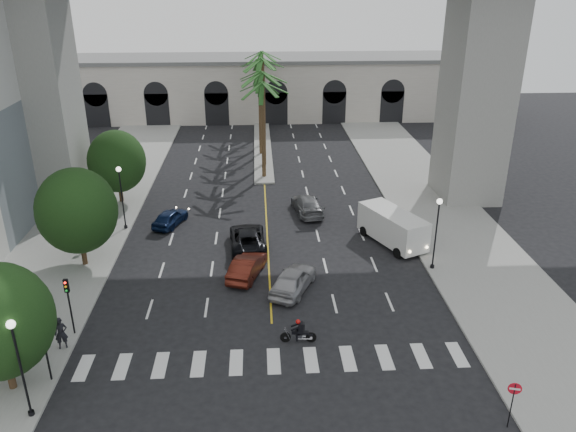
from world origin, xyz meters
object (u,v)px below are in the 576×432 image
object	(u,v)px
car_c	(248,238)
car_e	(170,218)
car_b	(247,266)
motorcycle_rider	(299,332)
pedestrian_a	(61,333)
car_d	(307,205)
lamp_post_left_far	(121,193)
car_a	(293,280)
lamp_post_right	(437,228)
pedestrian_b	(39,297)
traffic_signal_far	(68,297)
do_not_enter_sign	(513,395)
traffic_signal_near	(44,340)
lamp_post_left_near	(19,361)
cargo_van	(393,227)

from	to	relation	value
car_c	car_e	world-z (taller)	car_c
car_e	car_b	bearing A→B (deg)	146.04
motorcycle_rider	pedestrian_a	bearing A→B (deg)	-176.55
car_c	car_d	world-z (taller)	car_c
car_c	car_e	xyz separation A→B (m)	(-6.40, 4.46, -0.09)
lamp_post_left_far	car_e	world-z (taller)	lamp_post_left_far
car_a	car_c	size ratio (longest dim) A/B	0.85
lamp_post_right	motorcycle_rider	xyz separation A→B (m)	(-9.90, -7.86, -2.56)
car_d	pedestrian_b	distance (m)	22.89
car_d	traffic_signal_far	bearing A→B (deg)	41.55
car_a	do_not_enter_sign	xyz separation A→B (m)	(9.00, -12.60, 1.01)
traffic_signal_near	traffic_signal_far	size ratio (longest dim) A/B	1.00
lamp_post_left_near	pedestrian_a	size ratio (longest dim) A/B	2.87
car_a	do_not_enter_sign	distance (m)	15.52
car_e	pedestrian_b	world-z (taller)	pedestrian_b
traffic_signal_near	car_a	xyz separation A→B (m)	(12.80, 8.25, -1.70)
cargo_van	car_e	bearing A→B (deg)	140.95
car_c	car_e	size ratio (longest dim) A/B	1.39
car_c	car_d	bearing A→B (deg)	-132.25
traffic_signal_near	car_d	size ratio (longest dim) A/B	0.70
pedestrian_b	do_not_enter_sign	size ratio (longest dim) A/B	0.75
traffic_signal_near	lamp_post_left_far	bearing A→B (deg)	90.31
car_d	car_a	bearing A→B (deg)	73.33
car_a	car_e	world-z (taller)	car_a
lamp_post_left_near	pedestrian_a	distance (m)	5.57
car_b	lamp_post_left_near	bearing A→B (deg)	70.45
lamp_post_left_far	lamp_post_right	xyz separation A→B (m)	(22.80, -8.00, 0.00)
car_b	car_e	size ratio (longest dim) A/B	1.12
lamp_post_right	car_c	xyz separation A→B (m)	(-12.90, 4.24, -2.45)
lamp_post_right	lamp_post_left_near	bearing A→B (deg)	-150.31
lamp_post_left_far	car_a	size ratio (longest dim) A/B	1.13
do_not_enter_sign	car_d	bearing A→B (deg)	119.87
lamp_post_left_far	do_not_enter_sign	bearing A→B (deg)	-46.22
traffic_signal_near	car_a	distance (m)	15.32
car_b	lamp_post_left_far	bearing A→B (deg)	-21.42
lamp_post_right	car_a	world-z (taller)	lamp_post_right
lamp_post_left_far	car_b	distance (m)	13.07
motorcycle_rider	car_b	size ratio (longest dim) A/B	0.46
traffic_signal_near	traffic_signal_far	bearing A→B (deg)	90.00
motorcycle_rider	pedestrian_b	size ratio (longest dim) A/B	1.10
traffic_signal_far	lamp_post_left_far	bearing A→B (deg)	90.40
motorcycle_rider	car_e	size ratio (longest dim) A/B	0.51
car_a	car_d	distance (m)	13.09
car_e	pedestrian_b	distance (m)	14.07
car_b	motorcycle_rider	bearing A→B (deg)	129.35
traffic_signal_near	pedestrian_a	xyz separation A→B (m)	(-0.20, 2.65, -1.43)
lamp_post_left_far	car_a	bearing A→B (deg)	-38.47
lamp_post_left_far	car_c	world-z (taller)	lamp_post_left_far
motorcycle_rider	traffic_signal_far	bearing A→B (deg)	177.41
lamp_post_left_near	car_e	distance (m)	22.13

